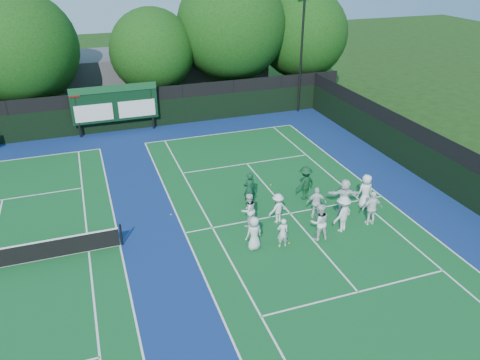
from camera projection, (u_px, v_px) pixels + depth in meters
name	position (u px, v px, depth m)	size (l,w,h in m)	color
ground	(298.00, 223.00, 23.00)	(120.00, 120.00, 0.00)	#17350E
court_apron	(174.00, 235.00, 22.07)	(34.00, 32.00, 0.01)	navy
near_court	(290.00, 213.00, 23.84)	(11.05, 23.85, 0.01)	#105222
back_fence	(130.00, 112.00, 34.10)	(34.00, 0.08, 3.00)	black
divider_fence_right	(439.00, 165.00, 25.88)	(0.08, 32.00, 3.00)	black
scoreboard	(115.00, 104.00, 33.07)	(6.00, 0.21, 3.55)	black
clubhouse	(162.00, 73.00, 41.72)	(18.00, 6.00, 4.00)	#515155
light_pole_right	(303.00, 32.00, 35.59)	(1.20, 0.30, 10.12)	black
tree_b	(24.00, 51.00, 33.32)	(8.03, 8.03, 9.69)	black
tree_c	(154.00, 53.00, 36.39)	(6.54, 6.54, 8.16)	black
tree_d	(233.00, 29.00, 37.64)	(8.74, 8.74, 10.78)	black
tree_e	(304.00, 36.00, 39.94)	(7.57, 7.57, 9.25)	black
tennis_ball_0	(289.00, 243.00, 21.42)	(0.07, 0.07, 0.07)	#C9E11A
tennis_ball_1	(314.00, 197.00, 25.35)	(0.07, 0.07, 0.07)	#C9E11A
tennis_ball_3	(171.00, 215.00, 23.69)	(0.07, 0.07, 0.07)	#C9E11A
tennis_ball_4	(271.00, 185.00, 26.61)	(0.07, 0.07, 0.07)	#C9E11A
tennis_ball_5	(321.00, 231.00, 22.33)	(0.07, 0.07, 0.07)	#C9E11A
player_front_0	(254.00, 233.00, 20.75)	(0.80, 0.52, 1.63)	silver
player_front_1	(283.00, 233.00, 20.94)	(0.53, 0.35, 1.46)	silver
player_front_2	(319.00, 222.00, 21.40)	(0.89, 0.69, 1.82)	white
player_front_3	(343.00, 214.00, 22.04)	(1.19, 0.68, 1.84)	silver
player_front_4	(372.00, 208.00, 22.56)	(1.04, 0.43, 1.78)	white
player_back_0	(248.00, 210.00, 22.47)	(0.84, 0.65, 1.72)	silver
player_back_1	(278.00, 208.00, 22.79)	(1.00, 0.57, 1.55)	white
player_back_2	(316.00, 203.00, 23.15)	(0.98, 0.41, 1.67)	white
player_back_3	(344.00, 196.00, 23.65)	(1.69, 0.54, 1.82)	white
player_back_4	(366.00, 191.00, 24.08)	(0.89, 0.58, 1.82)	white
coach_left	(249.00, 189.00, 24.27)	(0.67, 0.44, 1.83)	#103B21
coach_right	(305.00, 183.00, 24.82)	(1.22, 0.70, 1.88)	#0F3A1D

